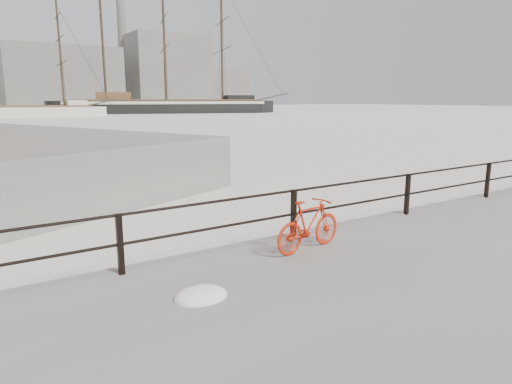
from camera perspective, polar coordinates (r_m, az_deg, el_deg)
ground at (r=11.91m, az=17.56°, el=-4.15°), size 400.00×400.00×0.00m
guardrail at (r=11.63m, az=18.39°, el=-0.27°), size 28.00×0.10×1.00m
bicycle at (r=8.49m, az=6.63°, el=-4.10°), size 1.62×0.44×0.97m
barque_black at (r=103.94m, az=-11.06°, el=9.64°), size 58.28×33.63×31.67m
schooner_mid at (r=89.98m, az=-27.08°, el=8.34°), size 31.01×14.98×21.57m
industrial_west at (r=150.06m, az=-23.09°, el=12.92°), size 32.00×18.00×18.00m
industrial_mid at (r=165.27m, az=-11.17°, el=14.44°), size 26.00×20.00×24.00m
industrial_east at (r=179.65m, az=-4.79°, el=12.77°), size 20.00×16.00×14.00m
smokestack at (r=166.26m, az=-16.35°, el=17.65°), size 2.80×2.80×44.00m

